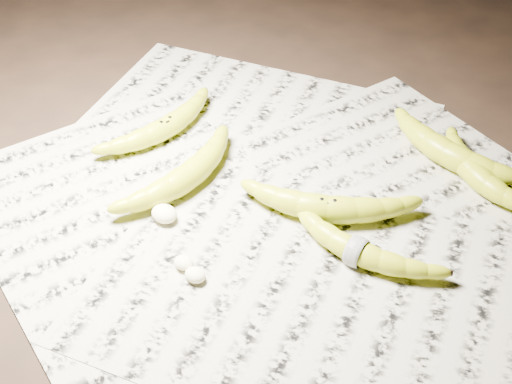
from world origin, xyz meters
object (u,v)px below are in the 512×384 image
Objects in this scene: banana_upper_b at (474,171)px; banana_center at (328,207)px; banana_upper_a at (448,151)px; banana_taped at (357,249)px; banana_left_b at (188,174)px; banana_left_a at (165,126)px.

banana_center is at bearing -92.37° from banana_upper_b.
banana_center is at bearing -100.57° from banana_upper_a.
banana_left_b is at bearing -178.37° from banana_taped.
banana_left_b reaches higher than banana_upper_b.
banana_left_b reaches higher than banana_left_a.
banana_center is 1.08× the size of banana_taped.
banana_taped is at bearing -72.34° from banana_upper_b.
banana_left_b and banana_upper_a have the same top height.
banana_taped is at bearing -84.19° from banana_left_b.
banana_left_a is 0.98× the size of banana_left_b.
banana_center is 0.23m from banana_upper_a.
banana_upper_a reaches higher than banana_left_a.
banana_left_a is at bearing -142.51° from banana_upper_a.
banana_left_b reaches higher than banana_taped.
banana_upper_a reaches higher than banana_taped.
banana_left_a is at bearing 150.66° from banana_center.
banana_left_a is 0.94× the size of banana_center.
banana_upper_b is at bearing 74.60° from banana_taped.
banana_upper_a is at bearing -43.56° from banana_left_b.
banana_upper_b is at bearing -49.87° from banana_left_b.
banana_taped is 0.26m from banana_upper_a.
banana_upper_a is at bearing -167.28° from banana_upper_b.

